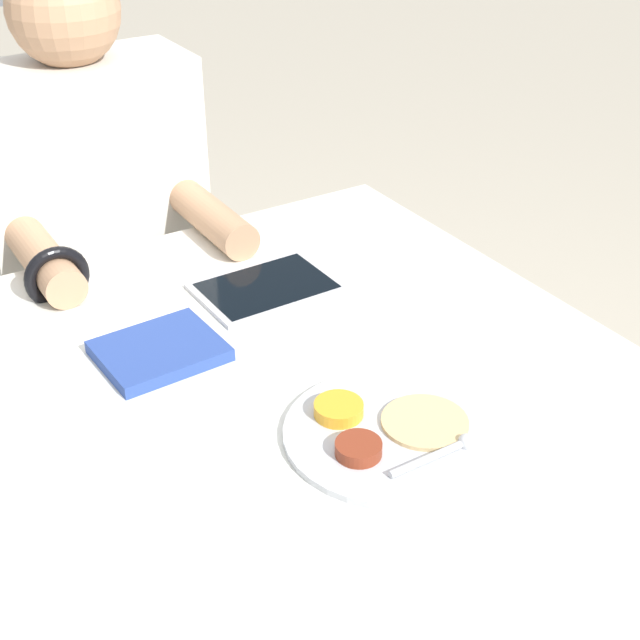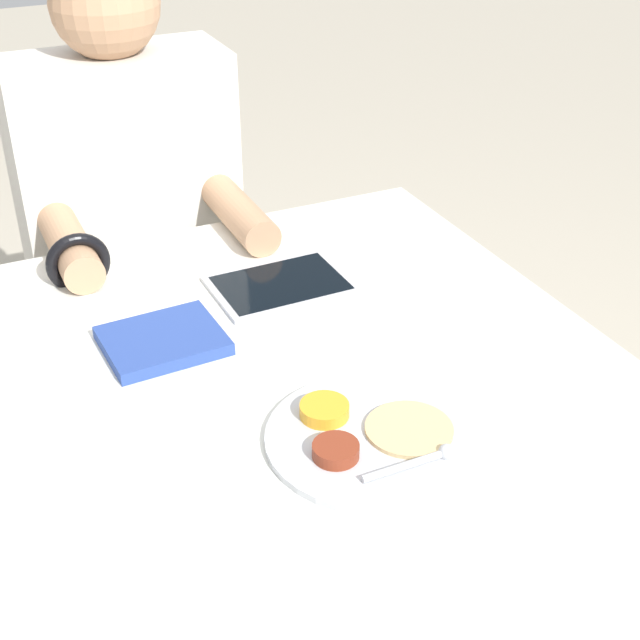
# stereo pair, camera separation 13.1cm
# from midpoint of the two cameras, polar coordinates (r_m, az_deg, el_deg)

# --- Properties ---
(dining_table) EXTENTS (1.02, 0.93, 0.72)m
(dining_table) POSITION_cam_midpoint_polar(r_m,az_deg,el_deg) (1.56, -5.95, -13.56)
(dining_table) COLOR silver
(dining_table) RESTS_ON ground_plane
(thali_tray) EXTENTS (0.28, 0.28, 0.03)m
(thali_tray) POSITION_cam_midpoint_polar(r_m,az_deg,el_deg) (1.18, 1.10, -7.27)
(thali_tray) COLOR #B7BABF
(thali_tray) RESTS_ON dining_table
(red_notebook) EXTENTS (0.18, 0.16, 0.02)m
(red_notebook) POSITION_cam_midpoint_polar(r_m,az_deg,el_deg) (1.36, -12.96, -2.08)
(red_notebook) COLOR silver
(red_notebook) RESTS_ON dining_table
(tablet_device) EXTENTS (0.23, 0.17, 0.01)m
(tablet_device) POSITION_cam_midpoint_polar(r_m,az_deg,el_deg) (1.51, -5.91, 2.01)
(tablet_device) COLOR #B7B7BC
(tablet_device) RESTS_ON dining_table
(person_diner) EXTENTS (0.43, 0.45, 1.21)m
(person_diner) POSITION_cam_midpoint_polar(r_m,az_deg,el_deg) (1.91, -15.62, 2.47)
(person_diner) COLOR black
(person_diner) RESTS_ON ground_plane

